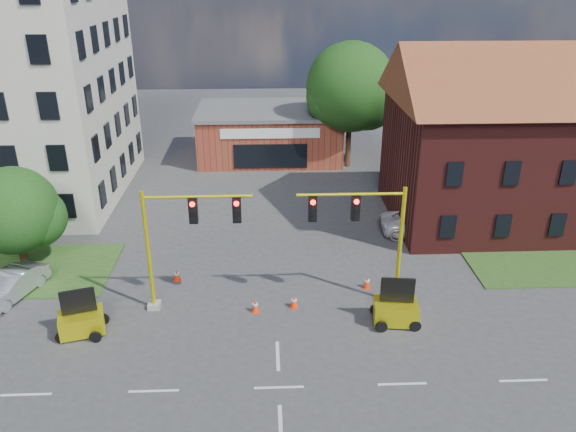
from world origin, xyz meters
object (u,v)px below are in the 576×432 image
object	(u,v)px
trailer_east	(396,310)
pickup_white	(424,223)
signal_mast_west	(182,236)
signal_mast_east	(367,233)
trailer_west	(81,321)

from	to	relation	value
trailer_east	pickup_white	size ratio (longest dim) A/B	0.43
signal_mast_west	signal_mast_east	distance (m)	8.71
trailer_east	pickup_white	world-z (taller)	trailer_east
pickup_white	signal_mast_east	bearing A→B (deg)	150.09
signal_mast_west	signal_mast_east	xyz separation A→B (m)	(8.71, 0.00, 0.00)
signal_mast_east	trailer_east	size ratio (longest dim) A/B	2.71
pickup_white	trailer_west	bearing A→B (deg)	121.34
signal_mast_west	pickup_white	world-z (taller)	signal_mast_west
trailer_west	trailer_east	distance (m)	14.52
trailer_west	signal_mast_east	bearing A→B (deg)	-7.94
signal_mast_east	trailer_east	distance (m)	3.85
trailer_east	trailer_west	bearing A→B (deg)	-172.26
trailer_west	trailer_east	bearing A→B (deg)	-15.42
trailer_east	pickup_white	bearing A→B (deg)	74.63
pickup_white	signal_mast_west	bearing A→B (deg)	122.72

